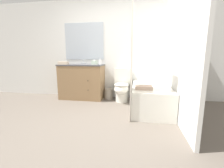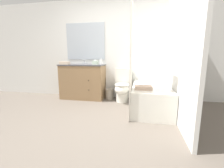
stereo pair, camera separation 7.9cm
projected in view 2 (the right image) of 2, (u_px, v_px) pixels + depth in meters
name	position (u px, v px, depth m)	size (l,w,h in m)	color
ground_plane	(94.00, 125.00, 2.39)	(14.00, 14.00, 0.00)	#6B6056
wall_back	(113.00, 50.00, 3.85)	(8.00, 0.06, 2.50)	silver
wall_right	(176.00, 47.00, 2.75)	(0.05, 2.72, 2.50)	silver
vanity_cabinet	(83.00, 81.00, 3.87)	(1.11, 0.55, 0.88)	olive
sink_faucet	(85.00, 63.00, 3.95)	(0.14, 0.12, 0.12)	silver
toilet	(123.00, 86.00, 3.61)	(0.41, 0.66, 0.79)	silver
bathtub	(150.00, 97.00, 3.11)	(0.74, 1.49, 0.49)	silver
shower_curtain	(131.00, 63.00, 2.51)	(0.01, 0.44, 1.94)	silver
wastebasket	(109.00, 94.00, 3.82)	(0.21, 0.21, 0.26)	gray
tissue_box	(95.00, 62.00, 3.76)	(0.13, 0.12, 0.12)	silver
soap_dispenser	(101.00, 62.00, 3.73)	(0.07, 0.07, 0.15)	white
hand_towel_folded	(65.00, 63.00, 3.70)	(0.24, 0.13, 0.07)	beige
bath_towel_folded	(143.00, 87.00, 2.71)	(0.31, 0.24, 0.06)	tan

